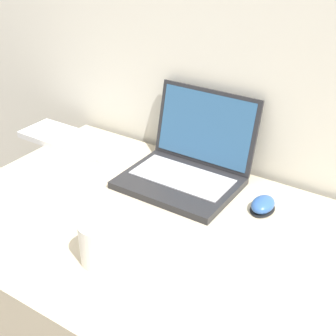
{
  "coord_description": "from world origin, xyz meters",
  "views": [
    {
      "loc": [
        0.51,
        -0.4,
        1.39
      ],
      "look_at": [
        -0.07,
        0.49,
        0.79
      ],
      "focal_mm": 50.0,
      "sensor_mm": 36.0,
      "label": 1
    }
  ],
  "objects_px": {
    "drink_cup": "(100,242)",
    "computer_mouse": "(263,205)",
    "laptop": "(188,163)",
    "external_keyboard": "(72,141)"
  },
  "relations": [
    {
      "from": "laptop",
      "to": "external_keyboard",
      "type": "height_order",
      "value": "laptop"
    },
    {
      "from": "computer_mouse",
      "to": "external_keyboard",
      "type": "distance_m",
      "value": 0.68
    },
    {
      "from": "drink_cup",
      "to": "laptop",
      "type": "bearing_deg",
      "value": 93.3
    },
    {
      "from": "drink_cup",
      "to": "computer_mouse",
      "type": "relative_size",
      "value": 1.18
    },
    {
      "from": "laptop",
      "to": "drink_cup",
      "type": "height_order",
      "value": "laptop"
    },
    {
      "from": "laptop",
      "to": "external_keyboard",
      "type": "xyz_separation_m",
      "value": [
        -0.43,
        -0.02,
        -0.04
      ]
    },
    {
      "from": "computer_mouse",
      "to": "external_keyboard",
      "type": "bearing_deg",
      "value": 178.78
    },
    {
      "from": "drink_cup",
      "to": "external_keyboard",
      "type": "relative_size",
      "value": 0.27
    },
    {
      "from": "laptop",
      "to": "drink_cup",
      "type": "distance_m",
      "value": 0.41
    },
    {
      "from": "drink_cup",
      "to": "computer_mouse",
      "type": "height_order",
      "value": "drink_cup"
    }
  ]
}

